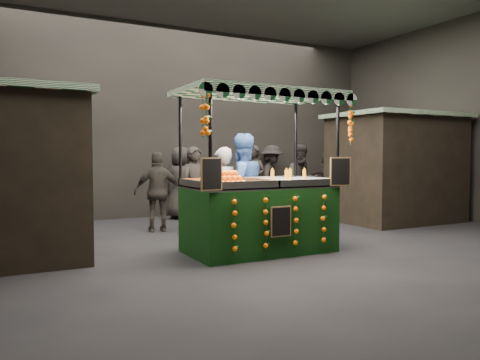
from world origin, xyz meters
TOP-DOWN VIEW (x-y plane):
  - ground at (0.00, 0.00)m, footprint 12.00×12.00m
  - market_hall at (0.00, 0.00)m, footprint 12.10×10.10m
  - neighbour_stall_right at (4.40, 1.50)m, footprint 3.00×2.20m
  - juice_stall at (-0.35, -0.17)m, footprint 2.74×1.61m
  - vendor_grey at (-0.57, 0.86)m, footprint 0.67×0.46m
  - vendor_blue at (-0.21, 0.79)m, footprint 0.99×0.79m
  - shopper_0 at (-0.51, 2.29)m, footprint 0.68×0.47m
  - shopper_1 at (2.76, 3.06)m, footprint 1.11×0.98m
  - shopper_2 at (-1.21, 2.63)m, footprint 1.05×0.63m
  - shopper_3 at (2.77, 4.60)m, footprint 1.31×1.40m
  - shopper_4 at (-3.31, 4.12)m, footprint 0.91×0.90m
  - shopper_5 at (3.91, 3.35)m, footprint 1.56×1.65m
  - shopper_6 at (1.52, 3.46)m, footprint 0.72×0.81m
  - shopper_7 at (-0.11, 4.26)m, footprint 1.04×1.05m

SIDE VIEW (x-z plane):
  - ground at x=0.00m, z-range 0.00..0.00m
  - shopper_4 at x=-3.31m, z-range 0.00..1.59m
  - juice_stall at x=-0.35m, z-range -0.50..2.15m
  - shopper_2 at x=-1.21m, z-range 0.00..1.68m
  - vendor_grey at x=-0.57m, z-range 0.00..1.75m
  - shopper_0 at x=-0.51m, z-range 0.00..1.79m
  - shopper_7 at x=-0.11m, z-range 0.00..1.83m
  - shopper_5 at x=3.91m, z-range 0.00..1.86m
  - shopper_6 at x=1.52m, z-range 0.00..1.86m
  - shopper_1 at x=2.76m, z-range 0.00..1.89m
  - shopper_3 at x=2.77m, z-range 0.00..1.90m
  - vendor_blue at x=-0.21m, z-range 0.00..2.00m
  - neighbour_stall_right at x=4.40m, z-range 0.01..2.61m
  - market_hall at x=0.00m, z-range 0.86..5.91m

